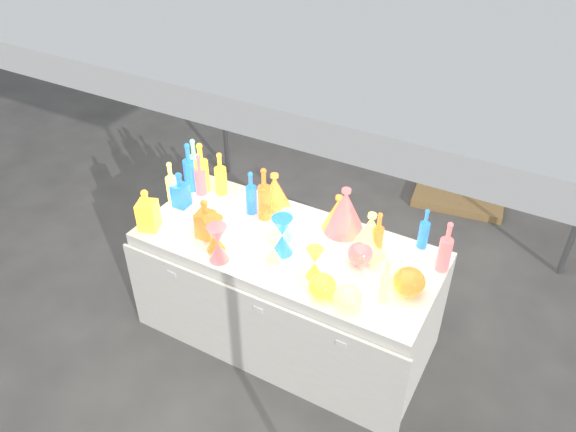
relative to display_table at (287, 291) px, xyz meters
The scene contains 33 objects.
ground 0.37m from the display_table, 90.00° to the left, with size 80.00×80.00×0.00m, color #615F5A.
display_table is the anchor object (origin of this frame).
cardboard_box_closed 2.81m from the display_table, 91.57° to the left, with size 0.49×0.36×0.36m, color #9B7646.
cardboard_box_flat 2.22m from the display_table, 74.94° to the left, with size 0.77×0.55×0.07m, color #9B7646.
bottle_0 0.87m from the display_table, 157.96° to the left, with size 0.08×0.08×0.31m, color red, non-canonical shape.
bottle_1 1.03m from the display_table, 166.71° to the left, with size 0.08×0.08×0.35m, color #157834, non-canonical shape.
bottle_2 0.63m from the display_table, 147.29° to the left, with size 0.08×0.08×0.36m, color orange, non-canonical shape.
bottle_3 0.94m from the display_table, 165.58° to the left, with size 0.08×0.08×0.29m, color #251CA6, non-canonical shape.
bottle_4 1.00m from the display_table, behind, with size 0.07×0.07×0.31m, color #166E8B, non-canonical shape.
bottle_5 1.05m from the display_table, 163.03° to the left, with size 0.08×0.08×0.35m, color #C7279D, non-canonical shape.
bottle_6 0.98m from the display_table, 163.34° to the left, with size 0.09×0.09×0.36m, color red, non-canonical shape.
bottle_7 0.66m from the display_table, 153.82° to the left, with size 0.07×0.07×0.30m, color #157834, non-canonical shape.
decanter_0 1.00m from the display_table, 161.69° to the right, with size 0.11×0.11×0.28m, color red, non-canonical shape.
decanter_1 0.70m from the display_table, 160.49° to the right, with size 0.10×0.10×0.26m, color orange, non-canonical shape.
decanter_2 0.94m from the display_table, behind, with size 0.10×0.10×0.25m, color #157834, non-canonical shape.
hourglass_0 0.64m from the display_table, 144.49° to the right, with size 0.11×0.11×0.22m, color orange, non-canonical shape.
hourglass_1 0.64m from the display_table, 131.30° to the right, with size 0.12×0.12×0.23m, color #251CA6, non-canonical shape.
hourglass_2 0.50m from the display_table, 88.57° to the right, with size 0.09×0.09×0.19m, color #166E8B, non-canonical shape.
hourglass_3 0.48m from the display_table, 110.84° to the left, with size 0.10×0.10×0.19m, color #C7279D, non-canonical shape.
hourglass_4 0.57m from the display_table, 32.77° to the right, with size 0.10×0.10×0.19m, color red, non-canonical shape.
hourglass_5 0.51m from the display_table, 82.09° to the right, with size 0.12×0.12×0.25m, color #157834, non-canonical shape.
globe_0 0.64m from the display_table, 37.72° to the right, with size 0.15×0.15×0.12m, color red, non-canonical shape.
globe_1 0.74m from the display_table, 29.51° to the right, with size 0.15×0.15×0.12m, color #166E8B, non-canonical shape.
globe_2 0.88m from the display_table, ahead, with size 0.17×0.17×0.14m, color orange, non-canonical shape.
globe_3 0.62m from the display_table, ahead, with size 0.15×0.15×0.12m, color #251CA6, non-canonical shape.
lampshade_0 0.62m from the display_table, 131.95° to the left, with size 0.23×0.23×0.27m, color yellow, non-canonical shape.
lampshade_1 0.60m from the display_table, 56.77° to the left, with size 0.19×0.19×0.23m, color yellow, non-canonical shape.
lampshade_2 0.64m from the display_table, 51.25° to the left, with size 0.25×0.25×0.30m, color #251CA6, non-canonical shape.
lampshade_3 0.70m from the display_table, 22.11° to the left, with size 0.22×0.22×0.26m, color #166E8B, non-canonical shape.
bottle_8 0.94m from the display_table, 27.78° to the left, with size 0.06×0.06×0.27m, color #157834, non-canonical shape.
bottle_9 0.74m from the display_table, 18.77° to the left, with size 0.07×0.07×0.29m, color orange, non-canonical shape.
bottle_10 1.04m from the display_table, 14.85° to the left, with size 0.07×0.07×0.32m, color #251CA6, non-canonical shape.
bottle_11 0.86m from the display_table, 13.57° to the right, with size 0.06×0.06×0.28m, color #166E8B, non-canonical shape.
Camera 1 is at (1.26, -2.25, 2.83)m, focal length 35.00 mm.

